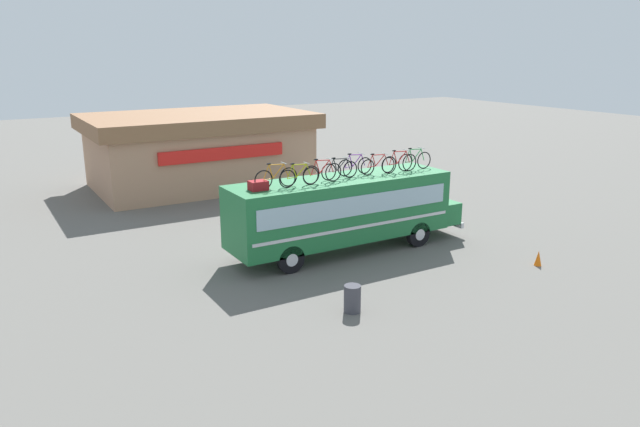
{
  "coord_description": "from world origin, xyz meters",
  "views": [
    {
      "loc": [
        -12.73,
        -19.7,
        8.08
      ],
      "look_at": [
        -0.97,
        0.0,
        1.76
      ],
      "focal_mm": 33.64,
      "sensor_mm": 36.0,
      "label": 1
    }
  ],
  "objects_px": {
    "rooftop_bicycle_1": "(276,177)",
    "traffic_cone": "(538,258)",
    "luggage_bag_1": "(258,185)",
    "rooftop_bicycle_4": "(339,170)",
    "trash_bin": "(352,299)",
    "rooftop_bicycle_5": "(355,166)",
    "rooftop_bicycle_6": "(378,165)",
    "rooftop_bicycle_8": "(415,161)",
    "bus": "(344,209)",
    "rooftop_bicycle_2": "(299,176)",
    "rooftop_bicycle_7": "(399,163)",
    "rooftop_bicycle_3": "(322,173)"
  },
  "relations": [
    {
      "from": "rooftop_bicycle_1",
      "to": "traffic_cone",
      "type": "distance_m",
      "value": 10.54
    },
    {
      "from": "trash_bin",
      "to": "traffic_cone",
      "type": "relative_size",
      "value": 1.5
    },
    {
      "from": "rooftop_bicycle_8",
      "to": "traffic_cone",
      "type": "height_order",
      "value": "rooftop_bicycle_8"
    },
    {
      "from": "rooftop_bicycle_8",
      "to": "traffic_cone",
      "type": "bearing_deg",
      "value": -68.59
    },
    {
      "from": "rooftop_bicycle_3",
      "to": "rooftop_bicycle_4",
      "type": "xyz_separation_m",
      "value": [
        0.95,
        0.26,
        -0.03
      ]
    },
    {
      "from": "rooftop_bicycle_8",
      "to": "traffic_cone",
      "type": "distance_m",
      "value": 6.4
    },
    {
      "from": "rooftop_bicycle_6",
      "to": "traffic_cone",
      "type": "distance_m",
      "value": 7.25
    },
    {
      "from": "rooftop_bicycle_1",
      "to": "bus",
      "type": "bearing_deg",
      "value": 4.05
    },
    {
      "from": "traffic_cone",
      "to": "trash_bin",
      "type": "bearing_deg",
      "value": 178.82
    },
    {
      "from": "rooftop_bicycle_1",
      "to": "rooftop_bicycle_6",
      "type": "height_order",
      "value": "rooftop_bicycle_1"
    },
    {
      "from": "rooftop_bicycle_8",
      "to": "rooftop_bicycle_5",
      "type": "bearing_deg",
      "value": 171.52
    },
    {
      "from": "rooftop_bicycle_1",
      "to": "rooftop_bicycle_3",
      "type": "relative_size",
      "value": 1.02
    },
    {
      "from": "luggage_bag_1",
      "to": "trash_bin",
      "type": "relative_size",
      "value": 0.74
    },
    {
      "from": "rooftop_bicycle_1",
      "to": "rooftop_bicycle_3",
      "type": "xyz_separation_m",
      "value": [
        1.93,
        -0.12,
        -0.0
      ]
    },
    {
      "from": "bus",
      "to": "rooftop_bicycle_6",
      "type": "bearing_deg",
      "value": -2.9
    },
    {
      "from": "rooftop_bicycle_2",
      "to": "trash_bin",
      "type": "relative_size",
      "value": 1.91
    },
    {
      "from": "rooftop_bicycle_8",
      "to": "luggage_bag_1",
      "type": "bearing_deg",
      "value": -179.9
    },
    {
      "from": "rooftop_bicycle_5",
      "to": "rooftop_bicycle_8",
      "type": "height_order",
      "value": "rooftop_bicycle_8"
    },
    {
      "from": "rooftop_bicycle_6",
      "to": "traffic_cone",
      "type": "height_order",
      "value": "rooftop_bicycle_6"
    },
    {
      "from": "rooftop_bicycle_8",
      "to": "bus",
      "type": "bearing_deg",
      "value": 177.42
    },
    {
      "from": "traffic_cone",
      "to": "rooftop_bicycle_5",
      "type": "bearing_deg",
      "value": 130.81
    },
    {
      "from": "rooftop_bicycle_1",
      "to": "rooftop_bicycle_6",
      "type": "xyz_separation_m",
      "value": [
        4.76,
        0.15,
        -0.03
      ]
    },
    {
      "from": "rooftop_bicycle_7",
      "to": "traffic_cone",
      "type": "distance_m",
      "value": 6.67
    },
    {
      "from": "bus",
      "to": "rooftop_bicycle_4",
      "type": "xyz_separation_m",
      "value": [
        -0.3,
        -0.08,
        1.66
      ]
    },
    {
      "from": "rooftop_bicycle_1",
      "to": "rooftop_bicycle_8",
      "type": "bearing_deg",
      "value": 0.6
    },
    {
      "from": "rooftop_bicycle_7",
      "to": "rooftop_bicycle_4",
      "type": "bearing_deg",
      "value": 176.89
    },
    {
      "from": "rooftop_bicycle_5",
      "to": "trash_bin",
      "type": "xyz_separation_m",
      "value": [
        -3.69,
        -5.4,
        -3.02
      ]
    },
    {
      "from": "rooftop_bicycle_6",
      "to": "rooftop_bicycle_8",
      "type": "bearing_deg",
      "value": -2.32
    },
    {
      "from": "rooftop_bicycle_4",
      "to": "bus",
      "type": "bearing_deg",
      "value": 15.39
    },
    {
      "from": "luggage_bag_1",
      "to": "rooftop_bicycle_4",
      "type": "xyz_separation_m",
      "value": [
        3.58,
        0.09,
        0.2
      ]
    },
    {
      "from": "trash_bin",
      "to": "rooftop_bicycle_4",
      "type": "bearing_deg",
      "value": 61.73
    },
    {
      "from": "trash_bin",
      "to": "bus",
      "type": "bearing_deg",
      "value": 59.54
    },
    {
      "from": "rooftop_bicycle_6",
      "to": "rooftop_bicycle_3",
      "type": "bearing_deg",
      "value": -174.67
    },
    {
      "from": "rooftop_bicycle_7",
      "to": "rooftop_bicycle_3",
      "type": "bearing_deg",
      "value": -178.43
    },
    {
      "from": "rooftop_bicycle_6",
      "to": "trash_bin",
      "type": "xyz_separation_m",
      "value": [
        -4.6,
        -5.06,
        -3.01
      ]
    },
    {
      "from": "rooftop_bicycle_1",
      "to": "trash_bin",
      "type": "height_order",
      "value": "rooftop_bicycle_1"
    },
    {
      "from": "bus",
      "to": "rooftop_bicycle_6",
      "type": "distance_m",
      "value": 2.29
    },
    {
      "from": "rooftop_bicycle_4",
      "to": "rooftop_bicycle_1",
      "type": "bearing_deg",
      "value": -177.18
    },
    {
      "from": "luggage_bag_1",
      "to": "rooftop_bicycle_8",
      "type": "relative_size",
      "value": 0.37
    },
    {
      "from": "traffic_cone",
      "to": "rooftop_bicycle_1",
      "type": "bearing_deg",
      "value": 149.55
    },
    {
      "from": "rooftop_bicycle_2",
      "to": "rooftop_bicycle_5",
      "type": "distance_m",
      "value": 3.05
    },
    {
      "from": "rooftop_bicycle_2",
      "to": "rooftop_bicycle_4",
      "type": "distance_m",
      "value": 2.03
    },
    {
      "from": "rooftop_bicycle_2",
      "to": "rooftop_bicycle_8",
      "type": "height_order",
      "value": "rooftop_bicycle_8"
    },
    {
      "from": "rooftop_bicycle_2",
      "to": "rooftop_bicycle_4",
      "type": "bearing_deg",
      "value": 9.25
    },
    {
      "from": "rooftop_bicycle_5",
      "to": "trash_bin",
      "type": "height_order",
      "value": "rooftop_bicycle_5"
    },
    {
      "from": "traffic_cone",
      "to": "rooftop_bicycle_3",
      "type": "bearing_deg",
      "value": 143.56
    },
    {
      "from": "bus",
      "to": "traffic_cone",
      "type": "xyz_separation_m",
      "value": [
        5.48,
        -5.31,
        -1.5
      ]
    },
    {
      "from": "rooftop_bicycle_2",
      "to": "traffic_cone",
      "type": "height_order",
      "value": "rooftop_bicycle_2"
    },
    {
      "from": "luggage_bag_1",
      "to": "rooftop_bicycle_5",
      "type": "bearing_deg",
      "value": 5.39
    },
    {
      "from": "bus",
      "to": "rooftop_bicycle_5",
      "type": "relative_size",
      "value": 6.25
    }
  ]
}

